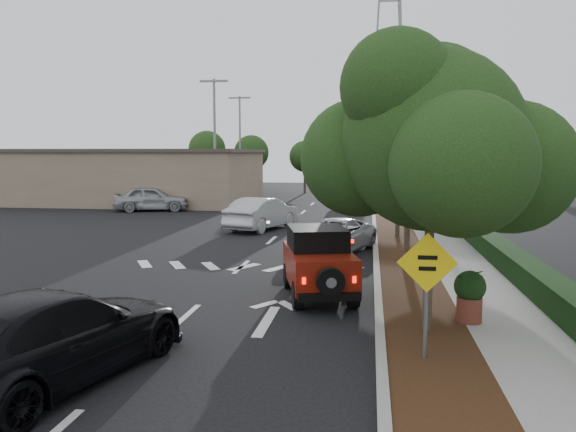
% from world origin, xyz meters
% --- Properties ---
extents(ground, '(120.00, 120.00, 0.00)m').
position_xyz_m(ground, '(0.00, 0.00, 0.00)').
color(ground, black).
rests_on(ground, ground).
extents(curb, '(0.20, 70.00, 0.15)m').
position_xyz_m(curb, '(4.60, 12.00, 0.07)').
color(curb, '#9E9B93').
rests_on(curb, ground).
extents(planting_strip, '(1.80, 70.00, 0.12)m').
position_xyz_m(planting_strip, '(5.60, 12.00, 0.06)').
color(planting_strip, black).
rests_on(planting_strip, ground).
extents(sidewalk, '(2.00, 70.00, 0.12)m').
position_xyz_m(sidewalk, '(7.50, 12.00, 0.06)').
color(sidewalk, gray).
rests_on(sidewalk, ground).
extents(hedge, '(0.80, 70.00, 0.80)m').
position_xyz_m(hedge, '(8.90, 12.00, 0.40)').
color(hedge, black).
rests_on(hedge, ground).
extents(commercial_building, '(22.00, 12.00, 4.00)m').
position_xyz_m(commercial_building, '(-16.00, 30.00, 2.00)').
color(commercial_building, '#7D6956').
rests_on(commercial_building, ground).
extents(transmission_tower, '(7.00, 4.00, 28.00)m').
position_xyz_m(transmission_tower, '(6.00, 48.00, 0.00)').
color(transmission_tower, slate).
rests_on(transmission_tower, ground).
extents(street_tree_near, '(3.80, 3.80, 5.92)m').
position_xyz_m(street_tree_near, '(5.60, -0.50, 0.00)').
color(street_tree_near, black).
rests_on(street_tree_near, ground).
extents(street_tree_mid, '(3.20, 3.20, 5.32)m').
position_xyz_m(street_tree_mid, '(5.60, 6.50, 0.00)').
color(street_tree_mid, black).
rests_on(street_tree_mid, ground).
extents(street_tree_far, '(3.40, 3.40, 5.62)m').
position_xyz_m(street_tree_far, '(5.60, 13.00, 0.00)').
color(street_tree_far, black).
rests_on(street_tree_far, ground).
extents(light_pole_a, '(2.00, 0.22, 9.00)m').
position_xyz_m(light_pole_a, '(-6.50, 26.00, 0.00)').
color(light_pole_a, slate).
rests_on(light_pole_a, ground).
extents(light_pole_b, '(2.00, 0.22, 9.00)m').
position_xyz_m(light_pole_b, '(-7.50, 38.00, 0.00)').
color(light_pole_b, slate).
rests_on(light_pole_b, ground).
extents(red_jeep, '(2.39, 3.85, 1.89)m').
position_xyz_m(red_jeep, '(2.95, 2.54, 0.96)').
color(red_jeep, black).
rests_on(red_jeep, ground).
extents(silver_suv_ahead, '(3.60, 5.12, 1.30)m').
position_xyz_m(silver_suv_ahead, '(2.96, 9.43, 0.65)').
color(silver_suv_ahead, '#A1A2A8').
rests_on(silver_suv_ahead, ground).
extents(black_suv_oncoming, '(3.57, 5.93, 1.61)m').
position_xyz_m(black_suv_oncoming, '(-1.01, -3.94, 0.80)').
color(black_suv_oncoming, black).
rests_on(black_suv_oncoming, ground).
extents(silver_sedan_oncoming, '(3.25, 5.26, 1.64)m').
position_xyz_m(silver_sedan_oncoming, '(-1.09, 15.48, 0.82)').
color(silver_sedan_oncoming, '#B3B5BC').
rests_on(silver_sedan_oncoming, ground).
extents(parked_suv, '(5.28, 3.28, 1.68)m').
position_xyz_m(parked_suv, '(-10.20, 23.33, 0.84)').
color(parked_suv, '#A1A3A8').
rests_on(parked_suv, ground).
extents(speed_hump_sign, '(1.10, 0.10, 2.35)m').
position_xyz_m(speed_hump_sign, '(5.40, -2.20, 1.63)').
color(speed_hump_sign, slate).
rests_on(speed_hump_sign, ground).
extents(terracotta_planter, '(0.71, 0.71, 1.23)m').
position_xyz_m(terracotta_planter, '(6.60, 0.24, 0.83)').
color(terracotta_planter, brown).
rests_on(terracotta_planter, ground).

